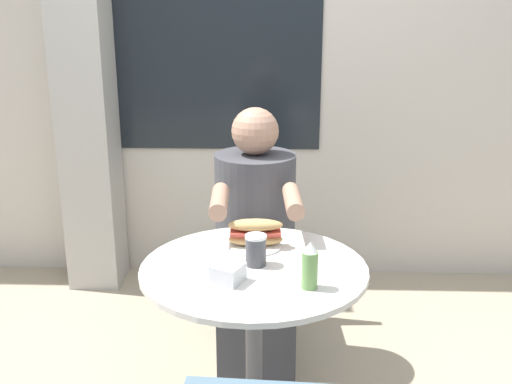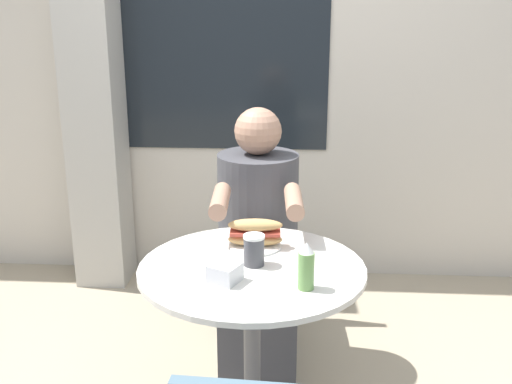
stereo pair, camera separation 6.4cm
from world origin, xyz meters
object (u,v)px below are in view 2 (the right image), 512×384
Objects in this scene: seated_diner at (258,259)px; sandwich_on_plate at (256,235)px; drink_cup at (254,250)px; diner_chair at (261,230)px; condiment_bottle at (306,267)px; cafe_table at (252,317)px.

seated_diner reaches higher than sandwich_on_plate.
drink_cup is at bearing 89.36° from seated_diner.
seated_diner reaches higher than diner_chair.
sandwich_on_plate is 1.87× the size of drink_cup.
diner_chair is 0.81m from sandwich_on_plate.
seated_diner is at bearing 92.48° from sandwich_on_plate.
sandwich_on_plate is 0.16m from drink_cup.
cafe_table is at bearing 138.63° from condiment_bottle.
diner_chair is 0.73× the size of seated_diner.
drink_cup is at bearing -88.50° from sandwich_on_plate.
condiment_bottle is at bearing 97.75° from diner_chair.
diner_chair is at bearing 91.77° from drink_cup.
diner_chair is at bearing -91.80° from seated_diner.
diner_chair is 1.15m from condiment_bottle.
seated_diner is 0.50m from sandwich_on_plate.
diner_chair is at bearing 100.59° from condiment_bottle.
sandwich_on_plate is at bearing 89.64° from seated_diner.
seated_diner is at bearing 88.20° from diner_chair.
cafe_table is 0.30m from sandwich_on_plate.
seated_diner reaches higher than condiment_bottle.
condiment_bottle reaches higher than sandwich_on_plate.
condiment_bottle is (0.18, -0.17, 0.02)m from drink_cup.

